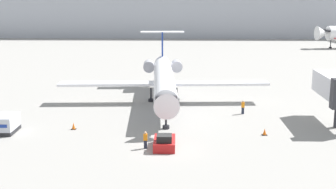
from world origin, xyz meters
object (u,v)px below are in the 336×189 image
at_px(worker_near_tug, 145,140).
at_px(traffic_cone_right, 265,132).
at_px(luggage_cart, 6,124).
at_px(airplane_main, 164,79).
at_px(worker_by_wing, 243,107).
at_px(traffic_cone_left, 74,126).
at_px(pushback_tug, 164,142).
at_px(jet_bridge, 335,88).

relative_size(worker_near_tug, traffic_cone_right, 2.40).
xyz_separation_m(luggage_cart, worker_near_tug, (16.05, -5.22, -0.06)).
relative_size(airplane_main, worker_by_wing, 17.19).
relative_size(traffic_cone_left, traffic_cone_right, 1.06).
xyz_separation_m(pushback_tug, luggage_cart, (-17.97, 5.01, 0.42)).
height_order(airplane_main, luggage_cart, airplane_main).
relative_size(worker_by_wing, traffic_cone_right, 2.44).
bearing_deg(traffic_cone_right, luggage_cart, 179.17).
bearing_deg(worker_by_wing, luggage_cart, -162.65).
height_order(airplane_main, jet_bridge, airplane_main).
height_order(pushback_tug, worker_by_wing, worker_by_wing).
distance_m(luggage_cart, traffic_cone_right, 28.91).
bearing_deg(worker_near_tug, luggage_cart, 161.99).
bearing_deg(jet_bridge, traffic_cone_right, -151.99).
distance_m(airplane_main, jet_bridge, 22.97).
bearing_deg(traffic_cone_left, traffic_cone_right, -4.54).
relative_size(worker_by_wing, traffic_cone_left, 2.29).
xyz_separation_m(pushback_tug, jet_bridge, (19.88, 9.34, 3.85)).
bearing_deg(traffic_cone_left, luggage_cart, -169.94).
relative_size(worker_by_wing, jet_bridge, 0.19).
bearing_deg(jet_bridge, traffic_cone_left, -174.31).
bearing_deg(luggage_cart, traffic_cone_right, -0.83).
distance_m(luggage_cart, worker_by_wing, 29.02).
bearing_deg(luggage_cart, jet_bridge, 6.54).
bearing_deg(traffic_cone_right, worker_near_tug, -159.54).
height_order(airplane_main, traffic_cone_left, airplane_main).
height_order(airplane_main, worker_by_wing, airplane_main).
height_order(pushback_tug, traffic_cone_left, pushback_tug).
height_order(traffic_cone_left, jet_bridge, jet_bridge).
bearing_deg(pushback_tug, worker_near_tug, -173.72).
xyz_separation_m(luggage_cart, worker_by_wing, (27.70, 8.65, -0.04)).
xyz_separation_m(pushback_tug, traffic_cone_left, (-10.67, 6.30, -0.20)).
height_order(luggage_cart, traffic_cone_left, luggage_cart).
bearing_deg(traffic_cone_left, pushback_tug, -30.56).
xyz_separation_m(traffic_cone_right, jet_bridge, (8.94, 4.76, 4.08)).
bearing_deg(pushback_tug, traffic_cone_left, 149.44).
height_order(airplane_main, worker_near_tug, airplane_main).
height_order(pushback_tug, jet_bridge, jet_bridge).
height_order(worker_by_wing, traffic_cone_right, worker_by_wing).
xyz_separation_m(luggage_cart, traffic_cone_left, (7.30, 1.29, -0.62)).
relative_size(pushback_tug, traffic_cone_left, 4.93).
xyz_separation_m(worker_near_tug, traffic_cone_right, (12.85, 4.80, -0.59)).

